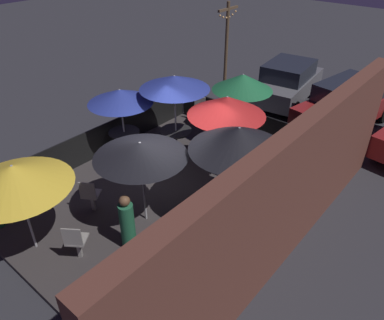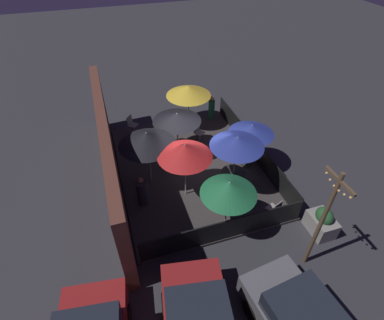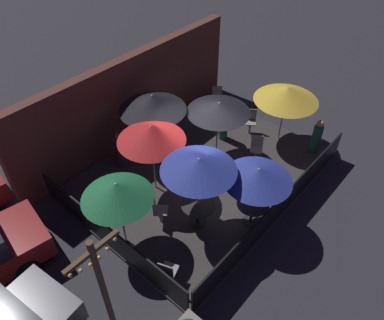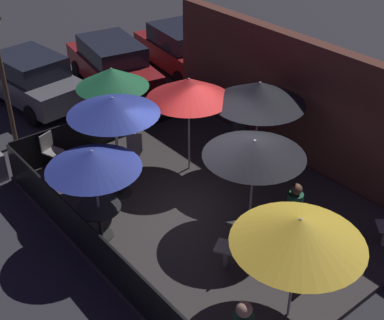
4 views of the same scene
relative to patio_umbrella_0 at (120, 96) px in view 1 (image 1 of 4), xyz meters
The scene contains 25 objects.
ground_plane 3.22m from the patio_umbrella_0, 75.90° to the left, with size 60.00×60.00×0.00m, color #2D2D33.
patio_deck 3.18m from the patio_umbrella_0, 75.90° to the left, with size 7.94×6.04×0.12m.
building_wall 5.72m from the patio_umbrella_0, 83.87° to the left, with size 9.54×0.36×3.25m.
fence_front 1.64m from the patio_umbrella_0, 41.69° to the right, with size 7.74×0.05×0.95m.
fence_side_left 4.35m from the patio_umbrella_0, 143.75° to the left, with size 0.05×5.84×0.95m.
patio_umbrella_0 is the anchor object (origin of this frame).
patio_umbrella_1 1.61m from the patio_umbrella_0, 132.48° to the left, with size 2.02×2.02×2.49m.
patio_umbrella_2 3.22m from the patio_umbrella_0, 105.82° to the left, with size 2.01×2.01×2.45m.
patio_umbrella_3 3.17m from the patio_umbrella_0, 57.16° to the left, with size 2.09×2.09×2.13m.
patio_umbrella_4 4.24m from the patio_umbrella_0, 86.11° to the left, with size 2.19×2.19×2.44m.
patio_umbrella_5 3.66m from the patio_umbrella_0, 142.28° to the left, with size 1.85×1.85×2.27m.
patio_umbrella_6 4.21m from the patio_umbrella_0, 20.25° to the left, with size 2.23×2.23×2.16m.
dining_table_0 1.29m from the patio_umbrella_0, 90.00° to the left, with size 0.93×0.93×0.76m.
dining_table_1 2.02m from the patio_umbrella_0, 132.48° to the left, with size 0.98×0.98×0.77m.
patio_chair_0 3.37m from the patio_umbrella_0, behind, with size 0.51×0.51×0.96m.
patio_chair_1 3.11m from the patio_umbrella_0, 31.35° to the left, with size 0.55×0.55×0.95m.
patio_chair_2 6.09m from the patio_umbrella_0, 47.97° to the left, with size 0.56×0.56×0.96m.
patio_chair_3 4.54m from the patio_umbrella_0, 35.19° to the left, with size 0.56×0.56×0.95m.
patio_chair_4 3.04m from the patio_umbrella_0, 131.24° to the left, with size 0.56×0.56×0.92m.
patron_0 5.02m from the patio_umbrella_0, 99.82° to the left, with size 0.56×0.56×1.30m.
patron_2 4.18m from the patio_umbrella_0, 49.56° to the left, with size 0.34×0.34×1.38m.
planter_box 4.35m from the patio_umbrella_0, 166.27° to the right, with size 1.04×0.73×1.12m.
light_post 4.87m from the patio_umbrella_0, behind, with size 1.10×0.12×3.94m.
parked_car_0 7.28m from the patio_umbrella_0, 165.84° to the left, with size 3.98×2.14×1.62m.
parked_car_1 7.87m from the patio_umbrella_0, 145.97° to the left, with size 4.59×2.42×1.62m.
Camera 1 is at (5.68, 5.52, 6.24)m, focal length 35.00 mm.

